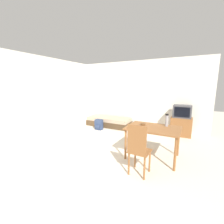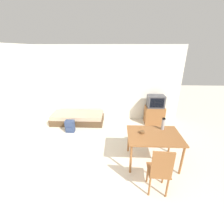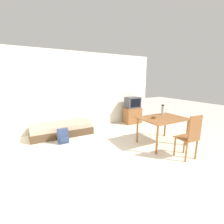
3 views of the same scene
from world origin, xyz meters
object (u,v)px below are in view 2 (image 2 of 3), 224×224
dining_table (154,138)px  backpack (70,126)px  thermos_flask (163,123)px  wooden_chair (160,170)px  daybed (78,118)px  mate_bowl (142,132)px  tv (155,111)px

dining_table → backpack: size_ratio=2.98×
thermos_flask → backpack: (-2.66, 1.07, -0.71)m
dining_table → thermos_flask: (0.25, 0.26, 0.25)m
wooden_chair → backpack: 3.24m
dining_table → thermos_flask: bearing=46.1°
daybed → backpack: backpack is taller
thermos_flask → mate_bowl: bearing=-158.6°
tv → thermos_flask: bearing=-97.6°
thermos_flask → mate_bowl: size_ratio=2.61×
dining_table → wooden_chair: bearing=-94.7°
dining_table → mate_bowl: (-0.27, 0.06, 0.11)m
tv → dining_table: size_ratio=0.89×
mate_bowl → daybed: bearing=136.6°
wooden_chair → daybed: bearing=127.9°
tv → backpack: bearing=-165.5°
tv → daybed: bearing=-178.1°
dining_table → backpack: (-2.40, 1.33, -0.47)m
backpack → daybed: bearing=82.4°
thermos_flask → backpack: bearing=158.0°
tv → dining_table: (-0.50, -2.08, 0.17)m
backpack → wooden_chair: bearing=-43.6°
wooden_chair → mate_bowl: (-0.20, 0.95, 0.21)m
daybed → mate_bowl: (2.05, -1.93, 0.59)m
thermos_flask → mate_bowl: (-0.52, -0.21, -0.14)m
dining_table → thermos_flask: size_ratio=4.04×
tv → wooden_chair: (-0.57, -2.97, 0.07)m
daybed → thermos_flask: thermos_flask is taller
wooden_chair → thermos_flask: (0.33, 1.15, 0.35)m
dining_table → mate_bowl: bearing=168.0°
backpack → mate_bowl: bearing=-30.9°
dining_table → wooden_chair: size_ratio=1.17×
thermos_flask → backpack: size_ratio=0.74×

